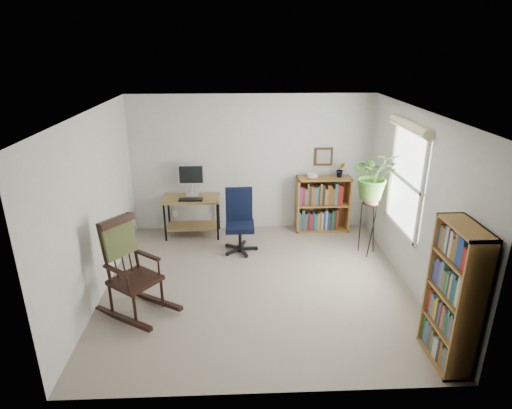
{
  "coord_description": "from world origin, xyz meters",
  "views": [
    {
      "loc": [
        -0.25,
        -5.22,
        3.19
      ],
      "look_at": [
        0.0,
        0.4,
        1.05
      ],
      "focal_mm": 30.0,
      "sensor_mm": 36.0,
      "label": 1
    }
  ],
  "objects_px": {
    "desk": "(193,217)",
    "rocking_chair": "(134,268)",
    "office_chair": "(240,222)",
    "low_bookshelf": "(323,204)",
    "tall_bookshelf": "(454,296)"
  },
  "relations": [
    {
      "from": "desk",
      "to": "tall_bookshelf",
      "type": "relative_size",
      "value": 0.62
    },
    {
      "from": "office_chair",
      "to": "low_bookshelf",
      "type": "bearing_deg",
      "value": 24.99
    },
    {
      "from": "desk",
      "to": "office_chair",
      "type": "xyz_separation_m",
      "value": [
        0.82,
        -0.66,
        0.17
      ]
    },
    {
      "from": "desk",
      "to": "low_bookshelf",
      "type": "height_order",
      "value": "low_bookshelf"
    },
    {
      "from": "office_chair",
      "to": "tall_bookshelf",
      "type": "distance_m",
      "value": 3.41
    },
    {
      "from": "office_chair",
      "to": "low_bookshelf",
      "type": "height_order",
      "value": "office_chair"
    },
    {
      "from": "low_bookshelf",
      "to": "tall_bookshelf",
      "type": "distance_m",
      "value": 3.5
    },
    {
      "from": "rocking_chair",
      "to": "office_chair",
      "type": "bearing_deg",
      "value": -1.03
    },
    {
      "from": "office_chair",
      "to": "tall_bookshelf",
      "type": "height_order",
      "value": "tall_bookshelf"
    },
    {
      "from": "desk",
      "to": "rocking_chair",
      "type": "height_order",
      "value": "rocking_chair"
    },
    {
      "from": "office_chair",
      "to": "tall_bookshelf",
      "type": "bearing_deg",
      "value": -53.67
    },
    {
      "from": "office_chair",
      "to": "rocking_chair",
      "type": "relative_size",
      "value": 0.83
    },
    {
      "from": "rocking_chair",
      "to": "low_bookshelf",
      "type": "bearing_deg",
      "value": -11.46
    },
    {
      "from": "desk",
      "to": "rocking_chair",
      "type": "distance_m",
      "value": 2.35
    },
    {
      "from": "rocking_chair",
      "to": "low_bookshelf",
      "type": "relative_size",
      "value": 1.26
    }
  ]
}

